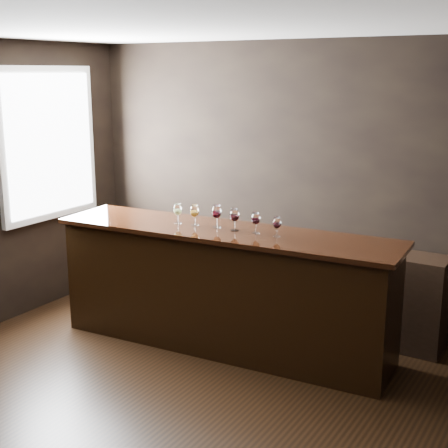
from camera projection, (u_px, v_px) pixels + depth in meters
The scene contains 11 objects.
ground at pixel (174, 409), 4.73m from camera, with size 5.00×5.00×0.00m, color black.
room_shell at pixel (152, 169), 4.51m from camera, with size 5.02×4.52×2.81m.
bar_counter at pixel (224, 291), 5.70m from camera, with size 3.09×0.67×1.08m, color black.
bar_top at pixel (224, 232), 5.57m from camera, with size 3.19×0.74×0.04m, color black.
back_bar_shelf at pixel (318, 285), 6.16m from camera, with size 2.45×0.40×0.88m, color black.
glass_white at pixel (178, 210), 5.76m from camera, with size 0.08×0.08×0.19m.
glass_amber at pixel (195, 211), 5.69m from camera, with size 0.08×0.08×0.19m.
glass_red_a at pixel (217, 212), 5.60m from camera, with size 0.09×0.09×0.21m.
glass_red_b at pixel (235, 215), 5.49m from camera, with size 0.09×0.09×0.20m.
glass_red_c at pixel (256, 219), 5.41m from camera, with size 0.08×0.08×0.19m.
glass_red_d at pixel (277, 223), 5.30m from camera, with size 0.07×0.07×0.17m.
Camera 1 is at (2.55, -3.43, 2.50)m, focal length 50.00 mm.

